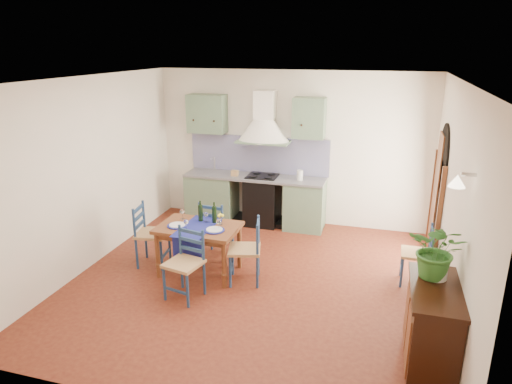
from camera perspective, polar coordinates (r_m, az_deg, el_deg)
floor at (r=6.61m, az=-0.49°, el=-11.12°), size 5.00×5.00×0.00m
back_wall at (r=8.39m, az=0.87°, el=3.01°), size 5.00×0.96×2.80m
right_wall at (r=6.17m, az=23.10°, el=-1.22°), size 0.26×5.00×2.80m
left_wall at (r=7.15m, az=-20.10°, el=2.16°), size 0.04×5.00×2.80m
ceiling at (r=5.80m, az=-0.56°, el=13.93°), size 5.00×5.00×0.01m
dining_table at (r=6.63m, az=-7.17°, el=-4.94°), size 1.17×0.88×1.05m
chair_near at (r=6.11m, az=-8.84°, el=-8.80°), size 0.52×0.52×0.93m
chair_far at (r=7.15m, az=-5.07°, el=-4.52°), size 0.47×0.47×0.94m
chair_left at (r=7.08m, az=-13.09°, el=-5.14°), size 0.50×0.50×0.95m
chair_right at (r=6.40m, az=-1.15°, el=-7.27°), size 0.53×0.53×0.93m
chair_spare at (r=6.75m, az=19.67°, el=-7.35°), size 0.41×0.41×0.87m
sideboard at (r=5.12m, az=21.07°, el=-15.26°), size 0.50×1.05×0.94m
potted_plant at (r=4.97m, az=21.79°, el=-6.78°), size 0.67×0.62×0.61m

